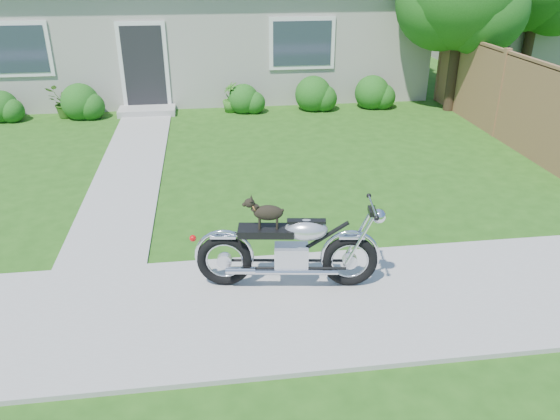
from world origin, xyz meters
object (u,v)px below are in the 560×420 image
Objects in this scene: fence at (501,94)px; potted_plant_left at (64,103)px; house at (201,10)px; motorcycle_with_dog at (291,248)px; potted_plant_right at (231,97)px.

fence is 10.18m from potted_plant_left.
house is 11.78m from motorcycle_with_dog.
house reaches higher than potted_plant_right.
motorcycle_with_dog is (0.28, -8.19, 0.17)m from potted_plant_right.
potted_plant_left is 9.28m from motorcycle_with_dog.
potted_plant_right is at bearing 0.00° from potted_plant_left.
potted_plant_right is at bearing -79.95° from house.
house is at bearing 135.26° from fence.
motorcycle_with_dog is at bearing -62.00° from potted_plant_left.
potted_plant_right is 0.34× the size of motorcycle_with_dog.
potted_plant_right is at bearing 153.80° from fence.
motorcycle_with_dog reaches higher than potted_plant_right.
motorcycle_with_dog is at bearing -135.14° from fence.
potted_plant_right is at bearing 100.11° from motorcycle_with_dog.
potted_plant_left is at bearing -135.18° from house.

